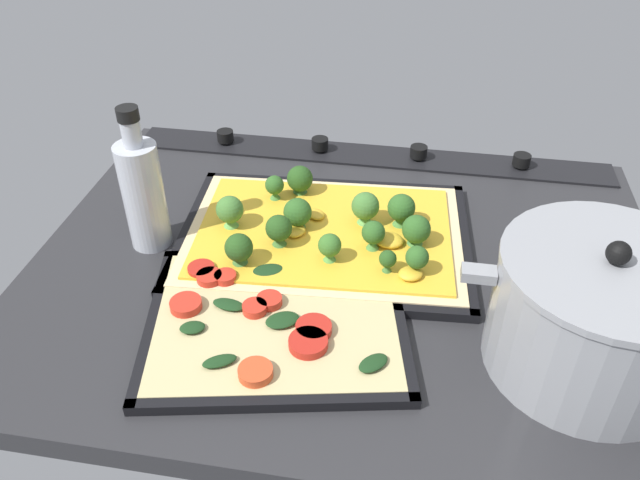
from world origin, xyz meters
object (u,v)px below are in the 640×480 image
(baking_tray_front, at_px, (324,239))
(oil_bottle, at_px, (143,192))
(broccoli_pizza, at_px, (326,230))
(baking_tray_back, at_px, (277,322))
(cooking_pot, at_px, (597,314))
(veggie_pizza_back, at_px, (272,317))

(baking_tray_front, height_order, oil_bottle, oil_bottle)
(baking_tray_front, relative_size, broccoli_pizza, 1.07)
(broccoli_pizza, bearing_deg, oil_bottle, 9.30)
(baking_tray_front, bearing_deg, baking_tray_back, 80.42)
(oil_bottle, bearing_deg, cooking_pot, 166.81)
(broccoli_pizza, bearing_deg, baking_tray_back, 79.50)
(broccoli_pizza, xyz_separation_m, oil_bottle, (0.23, 0.04, 0.06))
(baking_tray_front, distance_m, broccoli_pizza, 0.02)
(broccoli_pizza, relative_size, cooking_pot, 1.35)
(baking_tray_front, xyz_separation_m, veggie_pizza_back, (0.03, 0.17, 0.01))
(baking_tray_front, relative_size, baking_tray_back, 1.20)
(broccoli_pizza, bearing_deg, veggie_pizza_back, 78.10)
(baking_tray_back, bearing_deg, broccoli_pizza, -100.50)
(broccoli_pizza, height_order, oil_bottle, oil_bottle)
(baking_tray_back, relative_size, cooking_pot, 1.20)
(baking_tray_back, distance_m, cooking_pot, 0.35)
(baking_tray_back, xyz_separation_m, veggie_pizza_back, (0.00, 0.00, 0.01))
(baking_tray_front, distance_m, oil_bottle, 0.25)
(veggie_pizza_back, height_order, cooking_pot, cooking_pot)
(baking_tray_back, bearing_deg, veggie_pizza_back, 17.98)
(baking_tray_back, bearing_deg, baking_tray_front, -99.58)
(veggie_pizza_back, relative_size, oil_bottle, 1.58)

